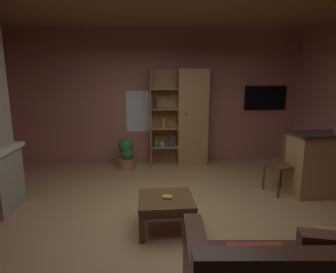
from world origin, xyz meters
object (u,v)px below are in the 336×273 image
(bookshelf_cabinet, at_px, (188,119))
(dining_chair, at_px, (286,161))
(kitchen_bar_counter, at_px, (336,163))
(wall_mounted_tv, at_px, (265,98))
(potted_floor_plant, at_px, (126,154))
(coffee_table, at_px, (166,204))
(table_book_0, at_px, (167,197))

(bookshelf_cabinet, relative_size, dining_chair, 2.24)
(bookshelf_cabinet, distance_m, kitchen_bar_counter, 2.85)
(bookshelf_cabinet, height_order, wall_mounted_tv, bookshelf_cabinet)
(kitchen_bar_counter, height_order, potted_floor_plant, kitchen_bar_counter)
(dining_chair, xyz_separation_m, potted_floor_plant, (-2.67, 1.50, -0.21))
(coffee_table, bearing_deg, table_book_0, -39.10)
(coffee_table, distance_m, table_book_0, 0.10)
(kitchen_bar_counter, bearing_deg, bookshelf_cabinet, 138.65)
(dining_chair, bearing_deg, coffee_table, -154.34)
(coffee_table, relative_size, wall_mounted_tv, 0.69)
(bookshelf_cabinet, distance_m, dining_chair, 2.22)
(coffee_table, bearing_deg, potted_floor_plant, 104.08)
(coffee_table, bearing_deg, wall_mounted_tv, 49.02)
(kitchen_bar_counter, height_order, table_book_0, kitchen_bar_counter)
(potted_floor_plant, bearing_deg, wall_mounted_tv, 7.64)
(kitchen_bar_counter, bearing_deg, coffee_table, -163.44)
(bookshelf_cabinet, bearing_deg, coffee_table, -104.94)
(dining_chair, bearing_deg, potted_floor_plant, 150.68)
(table_book_0, xyz_separation_m, dining_chair, (2.03, 0.99, 0.11))
(potted_floor_plant, xyz_separation_m, wall_mounted_tv, (3.14, 0.42, 1.12))
(kitchen_bar_counter, xyz_separation_m, potted_floor_plant, (-3.44, 1.64, -0.19))
(coffee_table, xyz_separation_m, wall_mounted_tv, (2.52, 2.90, 1.12))
(dining_chair, relative_size, wall_mounted_tv, 0.96)
(bookshelf_cabinet, xyz_separation_m, potted_floor_plant, (-1.34, -0.21, -0.70))
(table_book_0, bearing_deg, bookshelf_cabinet, 75.45)
(kitchen_bar_counter, relative_size, wall_mounted_tv, 1.58)
(kitchen_bar_counter, bearing_deg, potted_floor_plant, 154.53)
(bookshelf_cabinet, distance_m, wall_mounted_tv, 1.86)
(bookshelf_cabinet, distance_m, potted_floor_plant, 1.53)
(table_book_0, bearing_deg, potted_floor_plant, 104.36)
(bookshelf_cabinet, height_order, potted_floor_plant, bookshelf_cabinet)
(table_book_0, bearing_deg, dining_chair, 26.14)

